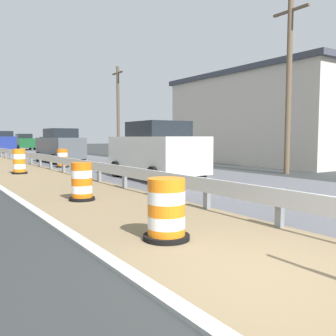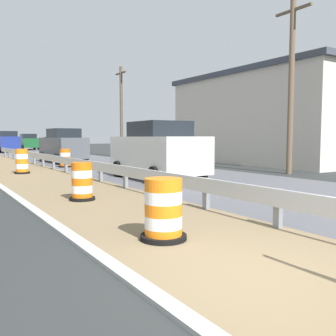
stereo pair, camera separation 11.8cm
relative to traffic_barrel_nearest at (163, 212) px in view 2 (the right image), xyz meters
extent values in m
plane|color=#2B2D2D|center=(0.11, -2.06, -0.44)|extent=(160.00, 160.00, 0.00)
cube|color=#7F6B4C|center=(0.60, -2.06, -0.43)|extent=(3.38, 120.00, 0.01)
cube|color=#ADADA8|center=(-1.19, -2.06, -0.43)|extent=(0.20, 120.00, 0.11)
cube|color=silver|center=(2.04, 0.57, 0.11)|extent=(0.08, 57.01, 0.32)
cube|color=slate|center=(2.12, -0.45, -0.09)|extent=(0.12, 0.12, 0.70)
cube|color=slate|center=(2.12, 1.59, -0.09)|extent=(0.12, 0.12, 0.70)
cube|color=slate|center=(2.12, 3.62, -0.09)|extent=(0.12, 0.12, 0.70)
cube|color=slate|center=(2.12, 5.66, -0.09)|extent=(0.12, 0.12, 0.70)
cube|color=slate|center=(2.12, 7.70, -0.09)|extent=(0.12, 0.12, 0.70)
cube|color=slate|center=(2.12, 9.73, -0.09)|extent=(0.12, 0.12, 0.70)
cube|color=slate|center=(2.12, 11.77, -0.09)|extent=(0.12, 0.12, 0.70)
cube|color=slate|center=(2.12, 13.81, -0.09)|extent=(0.12, 0.12, 0.70)
cube|color=slate|center=(2.12, 15.84, -0.09)|extent=(0.12, 0.12, 0.70)
cube|color=slate|center=(2.12, 17.88, -0.09)|extent=(0.12, 0.12, 0.70)
cube|color=slate|center=(2.12, 19.91, -0.09)|extent=(0.12, 0.12, 0.70)
cube|color=slate|center=(2.12, 21.95, -0.09)|extent=(0.12, 0.12, 0.70)
cube|color=slate|center=(2.12, 23.99, -0.09)|extent=(0.12, 0.12, 0.70)
cube|color=slate|center=(2.12, 26.02, -0.09)|extent=(0.12, 0.12, 0.70)
cube|color=slate|center=(2.12, 28.06, -0.09)|extent=(0.12, 0.12, 0.70)
cylinder|color=orange|center=(0.00, 0.00, -0.34)|extent=(0.59, 0.59, 0.19)
cylinder|color=white|center=(0.00, 0.00, -0.14)|extent=(0.59, 0.59, 0.19)
cylinder|color=orange|center=(0.00, 0.00, 0.05)|extent=(0.59, 0.59, 0.19)
cylinder|color=white|center=(0.00, 0.00, 0.25)|extent=(0.59, 0.59, 0.19)
cylinder|color=orange|center=(0.00, 0.00, 0.44)|extent=(0.59, 0.59, 0.19)
cylinder|color=black|center=(0.00, 0.00, -0.40)|extent=(0.74, 0.74, 0.08)
cylinder|color=orange|center=(0.19, 4.22, -0.34)|extent=(0.52, 0.52, 0.19)
cylinder|color=white|center=(0.19, 4.22, -0.15)|extent=(0.52, 0.52, 0.19)
cylinder|color=orange|center=(0.19, 4.22, 0.05)|extent=(0.52, 0.52, 0.19)
cylinder|color=white|center=(0.19, 4.22, 0.24)|extent=(0.52, 0.52, 0.19)
cylinder|color=orange|center=(0.19, 4.22, 0.43)|extent=(0.52, 0.52, 0.19)
cylinder|color=black|center=(0.19, 4.22, -0.40)|extent=(0.65, 0.65, 0.08)
cylinder|color=orange|center=(0.32, 12.26, -0.33)|extent=(0.52, 0.52, 0.22)
cylinder|color=white|center=(0.32, 12.26, -0.11)|extent=(0.52, 0.52, 0.22)
cylinder|color=orange|center=(0.32, 12.26, 0.11)|extent=(0.52, 0.52, 0.22)
cylinder|color=white|center=(0.32, 12.26, 0.33)|extent=(0.52, 0.52, 0.22)
cylinder|color=orange|center=(0.32, 12.26, 0.54)|extent=(0.52, 0.52, 0.22)
cylinder|color=black|center=(0.32, 12.26, -0.40)|extent=(0.65, 0.65, 0.08)
cylinder|color=orange|center=(2.97, 14.65, -0.34)|extent=(0.55, 0.55, 0.19)
cylinder|color=white|center=(2.97, 14.65, -0.14)|extent=(0.55, 0.55, 0.19)
cylinder|color=orange|center=(2.97, 14.65, 0.05)|extent=(0.55, 0.55, 0.19)
cylinder|color=white|center=(2.97, 14.65, 0.25)|extent=(0.55, 0.55, 0.19)
cylinder|color=orange|center=(2.97, 14.65, 0.44)|extent=(0.55, 0.55, 0.19)
cylinder|color=black|center=(2.97, 14.65, -0.40)|extent=(0.69, 0.69, 0.08)
cube|color=silver|center=(4.20, 7.21, 0.54)|extent=(2.03, 4.68, 1.30)
cube|color=black|center=(4.20, 7.03, 1.47)|extent=(1.76, 2.18, 0.56)
cylinder|color=black|center=(3.31, 8.76, -0.12)|extent=(0.24, 0.65, 0.64)
cylinder|color=black|center=(5.19, 8.71, -0.12)|extent=(0.24, 0.65, 0.64)
cylinder|color=black|center=(3.22, 5.71, -0.12)|extent=(0.24, 0.65, 0.64)
cylinder|color=black|center=(5.10, 5.66, -0.12)|extent=(0.24, 0.65, 0.64)
cube|color=#195128|center=(7.28, 43.35, 0.44)|extent=(2.03, 4.35, 1.10)
cube|color=black|center=(7.28, 43.52, 1.27)|extent=(1.76, 2.03, 0.56)
cylinder|color=black|center=(8.16, 41.90, -0.12)|extent=(0.24, 0.65, 0.64)
cylinder|color=black|center=(6.29, 41.97, -0.12)|extent=(0.24, 0.65, 0.64)
cylinder|color=black|center=(8.27, 44.72, -0.12)|extent=(0.24, 0.65, 0.64)
cylinder|color=black|center=(6.40, 44.79, -0.12)|extent=(0.24, 0.65, 0.64)
cube|color=#4C5156|center=(3.94, 18.20, 0.50)|extent=(1.87, 4.51, 1.24)
cube|color=black|center=(3.95, 18.02, 1.40)|extent=(1.61, 2.10, 0.56)
cylinder|color=black|center=(3.04, 19.64, -0.12)|extent=(0.24, 0.65, 0.64)
cylinder|color=black|center=(4.74, 19.70, -0.12)|extent=(0.24, 0.65, 0.64)
cylinder|color=black|center=(3.14, 16.70, -0.12)|extent=(0.24, 0.65, 0.64)
cylinder|color=black|center=(4.85, 16.76, -0.12)|extent=(0.24, 0.65, 0.64)
cube|color=#4C5156|center=(7.07, 29.72, 0.53)|extent=(1.80, 4.03, 1.29)
cube|color=black|center=(7.07, 29.88, 1.45)|extent=(1.60, 1.86, 0.56)
cylinder|color=black|center=(7.96, 28.41, -0.12)|extent=(0.23, 0.64, 0.64)
cylinder|color=black|center=(6.21, 28.39, -0.12)|extent=(0.23, 0.64, 0.64)
cylinder|color=black|center=(7.93, 31.05, -0.12)|extent=(0.23, 0.64, 0.64)
cylinder|color=black|center=(6.18, 31.03, -0.12)|extent=(0.23, 0.64, 0.64)
cube|color=navy|center=(3.75, 36.81, 0.55)|extent=(1.91, 4.22, 1.32)
cube|color=black|center=(3.75, 36.64, 1.49)|extent=(1.70, 1.95, 0.56)
cylinder|color=black|center=(4.70, 38.18, -0.12)|extent=(0.23, 0.64, 0.64)
cylinder|color=black|center=(2.81, 35.43, -0.12)|extent=(0.23, 0.64, 0.64)
cylinder|color=black|center=(4.67, 35.41, -0.12)|extent=(0.23, 0.64, 0.64)
cube|color=beige|center=(15.37, 11.23, 2.16)|extent=(7.48, 11.66, 5.18)
cube|color=#3D424C|center=(15.37, 11.23, 4.90)|extent=(7.78, 12.12, 0.30)
cylinder|color=brown|center=(10.09, 5.85, 3.28)|extent=(0.24, 0.24, 7.43)
cube|color=brown|center=(10.09, 5.85, 6.50)|extent=(0.12, 1.80, 0.10)
cylinder|color=brown|center=(9.95, 22.32, 3.14)|extent=(0.24, 0.24, 7.15)
cube|color=brown|center=(9.95, 22.32, 6.22)|extent=(0.12, 1.80, 0.10)
camera|label=1|loc=(-3.12, -4.79, 1.18)|focal=39.65mm
camera|label=2|loc=(-3.02, -4.85, 1.18)|focal=39.65mm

